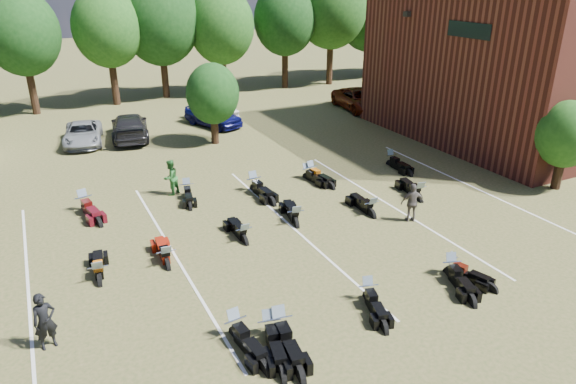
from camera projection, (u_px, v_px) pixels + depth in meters
ground at (396, 243)px, 20.10m from camera, size 160.00×160.00×0.00m
car_2 at (83, 134)px, 31.62m from camera, size 2.90×4.98×1.30m
car_3 at (130, 126)px, 32.63m from camera, size 3.09×5.73×1.58m
car_4 at (213, 115)px, 35.33m from camera, size 3.41×4.96×1.57m
car_5 at (211, 111)px, 36.37m from camera, size 2.73×4.79×1.49m
car_6 at (360, 99)px, 39.55m from camera, size 3.32×6.00×1.59m
car_7 at (359, 96)px, 41.36m from camera, size 2.13×4.64×1.32m
person_black at (45, 321)px, 14.22m from camera, size 0.71×0.55×1.73m
person_green at (171, 177)px, 24.24m from camera, size 1.06×1.00×1.73m
person_grey at (412, 203)px, 21.61m from camera, size 1.08×0.77×1.70m
motorcycle_0 at (236, 337)px, 14.92m from camera, size 0.96×2.35×1.27m
motorcycle_1 at (269, 338)px, 14.90m from camera, size 1.19×2.34×1.25m
motorcycle_2 at (280, 337)px, 14.94m from camera, size 1.12×2.54×1.37m
motorcycle_3 at (367, 300)px, 16.60m from camera, size 1.23×2.21×1.17m
motorcycle_4 at (450, 277)px, 17.90m from camera, size 1.39×2.34×1.24m
motorcycle_5 at (451, 274)px, 18.07m from camera, size 1.21×2.13×1.13m
motorcycle_7 at (168, 267)px, 18.51m from camera, size 0.86×2.30×1.26m
motorcycle_8 at (100, 283)px, 17.56m from camera, size 0.96×2.28×1.23m
motorcycle_9 at (245, 242)px, 20.17m from camera, size 0.70×2.17×1.21m
motorcycle_10 at (371, 216)px, 22.37m from camera, size 0.83×2.32×1.28m
motorcycle_11 at (296, 225)px, 21.57m from camera, size 1.23×2.43×1.30m
motorcycle_12 at (418, 200)px, 23.94m from camera, size 1.23×2.50×1.34m
motorcycle_14 at (86, 211)px, 22.87m from camera, size 1.24×2.57×1.38m
motorcycle_16 at (187, 195)px, 24.44m from camera, size 1.09×2.21×1.18m
motorcycle_17 at (311, 178)px, 26.52m from camera, size 0.98×2.34×1.27m
motorcycle_18 at (254, 191)px, 24.93m from camera, size 0.94×2.53×1.38m
motorcycle_19 at (307, 178)px, 26.48m from camera, size 0.99×2.10×1.13m
motorcycle_20 at (390, 166)px, 28.24m from camera, size 0.78×2.27×1.25m
tree_line at (167, 20)px, 41.01m from camera, size 56.00×6.00×9.79m
young_tree_near_building at (567, 134)px, 24.20m from camera, size 2.80×2.80×4.16m
young_tree_midfield at (213, 94)px, 30.78m from camera, size 3.20×3.20×4.70m
parking_lines at (293, 228)px, 21.31m from camera, size 20.10×14.00×0.01m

